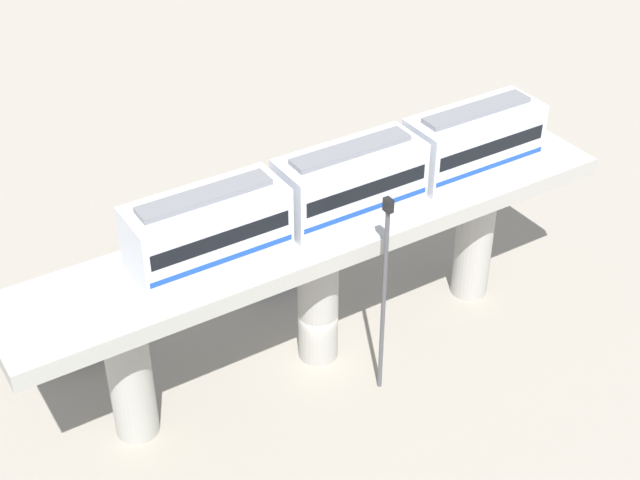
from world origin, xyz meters
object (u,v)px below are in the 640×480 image
Objects in this scene: train at (350,181)px; parked_car_silver at (168,249)px; signal_post at (384,289)px; parked_car_black at (83,332)px; parked_car_blue at (270,265)px.

parked_car_silver is at bearing 22.82° from train.
train is 1.99× the size of signal_post.
train reaches higher than signal_post.
parked_car_blue is (0.00, -10.49, 0.00)m from parked_car_black.
parked_car_silver is (10.91, 4.59, -8.50)m from train.
parked_car_blue is 0.42× the size of signal_post.
train is at bearing -179.59° from parked_car_blue.
parked_car_silver is 5.86m from parked_car_blue.
train reaches higher than parked_car_silver.
parked_car_blue is at bearing -147.18° from parked_car_silver.
signal_post is (-14.31, -4.16, 4.94)m from parked_car_silver.
parked_car_black is 1.00× the size of parked_car_blue.
parked_car_black is 15.43m from signal_post.
parked_car_black and parked_car_blue have the same top height.
parked_car_blue is at bearing -85.23° from parked_car_black.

